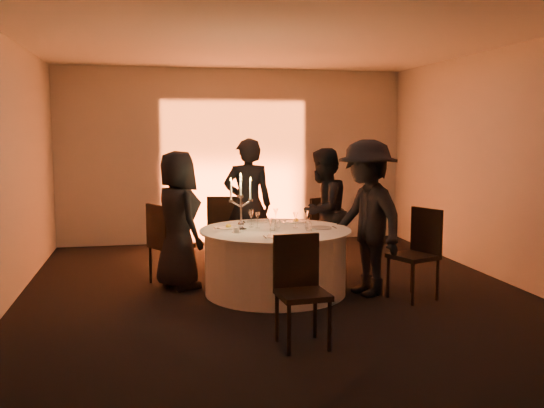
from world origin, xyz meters
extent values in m
plane|color=black|center=(0.00, 0.00, 0.00)|extent=(7.00, 7.00, 0.00)
plane|color=white|center=(0.00, 0.00, 3.00)|extent=(7.00, 7.00, 0.00)
plane|color=beige|center=(0.00, 3.50, 1.50)|extent=(7.00, 0.00, 7.00)
plane|color=beige|center=(0.00, -3.50, 1.50)|extent=(7.00, 0.00, 7.00)
plane|color=beige|center=(-3.00, 0.00, 1.50)|extent=(0.00, 7.00, 7.00)
plane|color=beige|center=(3.00, 0.00, 1.50)|extent=(0.00, 7.00, 7.00)
cube|color=black|center=(0.00, 3.20, 0.05)|extent=(0.25, 0.12, 0.10)
cylinder|color=black|center=(0.00, 0.00, 0.01)|extent=(0.60, 0.60, 0.03)
cylinder|color=black|center=(0.00, 0.00, 0.38)|extent=(0.20, 0.20, 0.75)
cylinder|color=white|center=(0.00, 0.00, 0.38)|extent=(1.68, 1.68, 0.75)
cylinder|color=white|center=(0.00, 0.00, 0.76)|extent=(1.80, 1.80, 0.02)
cube|color=black|center=(-1.20, 0.70, 0.49)|extent=(0.61, 0.61, 0.05)
cube|color=black|center=(-1.38, 0.60, 0.77)|extent=(0.26, 0.41, 0.51)
cylinder|color=black|center=(-0.94, 0.63, 0.24)|extent=(0.04, 0.04, 0.48)
cylinder|color=black|center=(-1.14, 0.97, 0.24)|extent=(0.04, 0.04, 0.48)
cylinder|color=black|center=(-1.27, 0.44, 0.24)|extent=(0.04, 0.04, 0.48)
cylinder|color=black|center=(-1.47, 0.77, 0.24)|extent=(0.04, 0.04, 0.48)
cube|color=black|center=(-0.40, 1.72, 0.48)|extent=(0.53, 0.53, 0.05)
cube|color=black|center=(-0.45, 1.53, 0.76)|extent=(0.44, 0.14, 0.51)
cylinder|color=black|center=(-0.17, 1.86, 0.24)|extent=(0.04, 0.04, 0.47)
cylinder|color=black|center=(-0.54, 1.95, 0.24)|extent=(0.04, 0.04, 0.47)
cylinder|color=black|center=(-0.26, 1.49, 0.24)|extent=(0.04, 0.04, 0.47)
cylinder|color=black|center=(-0.63, 1.58, 0.24)|extent=(0.04, 0.04, 0.47)
cube|color=black|center=(0.84, 1.47, 0.47)|extent=(0.59, 0.59, 0.05)
cube|color=black|center=(0.94, 1.30, 0.74)|extent=(0.40, 0.25, 0.50)
cylinder|color=black|center=(0.91, 1.72, 0.23)|extent=(0.04, 0.04, 0.46)
cylinder|color=black|center=(0.59, 1.53, 0.23)|extent=(0.04, 0.04, 0.46)
cylinder|color=black|center=(1.10, 1.40, 0.23)|extent=(0.04, 0.04, 0.46)
cylinder|color=black|center=(0.78, 1.21, 0.23)|extent=(0.04, 0.04, 0.46)
cube|color=black|center=(1.49, -0.59, 0.50)|extent=(0.59, 0.59, 0.05)
cube|color=black|center=(1.69, -0.51, 0.78)|extent=(0.20, 0.44, 0.52)
cylinder|color=black|center=(1.24, -0.48, 0.24)|extent=(0.04, 0.04, 0.49)
cylinder|color=black|center=(1.38, -0.84, 0.24)|extent=(0.04, 0.04, 0.49)
cylinder|color=black|center=(1.60, -0.34, 0.24)|extent=(0.04, 0.04, 0.49)
cylinder|color=black|center=(1.75, -0.70, 0.24)|extent=(0.04, 0.04, 0.49)
cube|color=black|center=(-0.13, -1.84, 0.48)|extent=(0.47, 0.47, 0.05)
cube|color=black|center=(-0.15, -1.64, 0.75)|extent=(0.44, 0.07, 0.50)
cylinder|color=black|center=(-0.31, -2.04, 0.23)|extent=(0.04, 0.04, 0.47)
cylinder|color=black|center=(0.06, -2.01, 0.23)|extent=(0.04, 0.04, 0.47)
cylinder|color=black|center=(-0.33, -1.67, 0.23)|extent=(0.04, 0.04, 0.47)
cylinder|color=black|center=(0.04, -1.64, 0.23)|extent=(0.04, 0.04, 0.47)
imported|color=black|center=(-1.13, 0.48, 0.85)|extent=(0.82, 0.97, 1.70)
imported|color=black|center=(-0.12, 1.27, 0.92)|extent=(0.71, 0.50, 1.83)
imported|color=black|center=(0.83, 0.84, 0.85)|extent=(1.04, 1.04, 1.71)
imported|color=black|center=(1.04, -0.28, 0.92)|extent=(0.97, 1.32, 1.83)
cylinder|color=white|center=(-0.54, 0.20, 0.78)|extent=(0.28, 0.28, 0.01)
cube|color=#BBBABF|center=(-0.71, 0.20, 0.78)|extent=(0.01, 0.17, 0.01)
cube|color=#BBBABF|center=(-0.37, 0.20, 0.78)|extent=(0.02, 0.17, 0.01)
sphere|color=yellow|center=(-0.54, 0.20, 0.82)|extent=(0.07, 0.07, 0.07)
cylinder|color=white|center=(-0.11, 0.60, 0.78)|extent=(0.27, 0.27, 0.01)
cube|color=#BBBABF|center=(-0.28, 0.60, 0.78)|extent=(0.02, 0.17, 0.01)
cube|color=#BBBABF|center=(0.06, 0.60, 0.78)|extent=(0.02, 0.17, 0.01)
cylinder|color=white|center=(0.38, 0.50, 0.78)|extent=(0.26, 0.26, 0.01)
cube|color=#BBBABF|center=(0.21, 0.50, 0.78)|extent=(0.02, 0.17, 0.01)
cube|color=#BBBABF|center=(0.55, 0.50, 0.78)|extent=(0.01, 0.17, 0.01)
sphere|color=yellow|center=(0.38, 0.50, 0.82)|extent=(0.07, 0.07, 0.07)
cylinder|color=white|center=(0.55, -0.03, 0.78)|extent=(0.26, 0.26, 0.01)
cube|color=#BBBABF|center=(0.38, -0.03, 0.78)|extent=(0.02, 0.17, 0.01)
cube|color=#BBBABF|center=(0.72, -0.03, 0.78)|extent=(0.01, 0.17, 0.01)
cylinder|color=white|center=(-0.06, -0.52, 0.78)|extent=(0.29, 0.29, 0.01)
cube|color=#BBBABF|center=(-0.23, -0.52, 0.78)|extent=(0.02, 0.17, 0.01)
cube|color=#BBBABF|center=(0.11, -0.52, 0.78)|extent=(0.01, 0.17, 0.01)
cylinder|color=white|center=(-0.49, -0.15, 0.77)|extent=(0.11, 0.11, 0.01)
cylinder|color=white|center=(-0.49, -0.15, 0.81)|extent=(0.07, 0.07, 0.06)
cylinder|color=silver|center=(-0.41, -0.01, 0.78)|extent=(0.14, 0.14, 0.02)
sphere|color=silver|center=(-0.41, -0.01, 0.84)|extent=(0.07, 0.07, 0.07)
cylinder|color=silver|center=(-0.41, -0.01, 0.98)|extent=(0.03, 0.03, 0.36)
cylinder|color=silver|center=(-0.41, -0.01, 1.18)|extent=(0.06, 0.06, 0.03)
cylinder|color=white|center=(-0.41, -0.01, 1.30)|extent=(0.02, 0.02, 0.23)
cone|color=#FFA02D|center=(-0.41, -0.01, 1.44)|extent=(0.02, 0.02, 0.04)
cylinder|color=silver|center=(-0.47, -0.01, 1.09)|extent=(0.13, 0.02, 0.09)
cylinder|color=silver|center=(-0.53, -0.01, 1.12)|extent=(0.06, 0.06, 0.03)
cylinder|color=white|center=(-0.53, -0.01, 1.25)|extent=(0.02, 0.02, 0.23)
cone|color=#FFA02D|center=(-0.53, -0.01, 1.38)|extent=(0.02, 0.02, 0.04)
cylinder|color=silver|center=(-0.36, -0.01, 1.09)|extent=(0.13, 0.02, 0.09)
cylinder|color=silver|center=(-0.30, -0.01, 1.12)|extent=(0.06, 0.06, 0.03)
cylinder|color=white|center=(-0.30, -0.01, 1.25)|extent=(0.02, 0.02, 0.23)
cone|color=#FFA02D|center=(-0.30, -0.01, 1.38)|extent=(0.02, 0.02, 0.04)
cylinder|color=silver|center=(-0.26, 0.22, 0.77)|extent=(0.06, 0.06, 0.01)
cylinder|color=silver|center=(-0.26, 0.22, 0.83)|extent=(0.01, 0.01, 0.10)
cone|color=silver|center=(-0.26, 0.22, 0.92)|extent=(0.07, 0.07, 0.09)
cylinder|color=silver|center=(-0.19, 0.12, 0.77)|extent=(0.06, 0.06, 0.01)
cylinder|color=silver|center=(-0.19, 0.12, 0.83)|extent=(0.01, 0.01, 0.10)
cone|color=silver|center=(-0.19, 0.12, 0.92)|extent=(0.07, 0.07, 0.09)
cylinder|color=silver|center=(0.43, 0.18, 0.77)|extent=(0.06, 0.06, 0.01)
cylinder|color=silver|center=(0.43, 0.18, 0.83)|extent=(0.01, 0.01, 0.10)
cone|color=silver|center=(0.43, 0.18, 0.92)|extent=(0.07, 0.07, 0.09)
cylinder|color=silver|center=(-0.22, 0.43, 0.77)|extent=(0.06, 0.06, 0.01)
cylinder|color=silver|center=(-0.22, 0.43, 0.83)|extent=(0.01, 0.01, 0.10)
cone|color=silver|center=(-0.22, 0.43, 0.92)|extent=(0.07, 0.07, 0.09)
cylinder|color=silver|center=(0.10, 0.44, 0.77)|extent=(0.06, 0.06, 0.01)
cylinder|color=silver|center=(0.10, 0.44, 0.83)|extent=(0.01, 0.01, 0.10)
cone|color=silver|center=(0.10, 0.44, 0.92)|extent=(0.07, 0.07, 0.09)
cylinder|color=silver|center=(-0.13, -0.35, 0.77)|extent=(0.06, 0.06, 0.01)
cylinder|color=silver|center=(-0.13, -0.35, 0.83)|extent=(0.01, 0.01, 0.10)
cone|color=silver|center=(-0.13, -0.35, 0.92)|extent=(0.07, 0.07, 0.09)
cylinder|color=silver|center=(0.26, 0.06, 0.77)|extent=(0.06, 0.06, 0.01)
cylinder|color=silver|center=(0.26, 0.06, 0.83)|extent=(0.01, 0.01, 0.10)
cone|color=silver|center=(0.26, 0.06, 0.92)|extent=(0.07, 0.07, 0.09)
cylinder|color=silver|center=(0.36, -0.19, 0.82)|extent=(0.07, 0.07, 0.09)
cylinder|color=silver|center=(0.06, 0.15, 0.82)|extent=(0.07, 0.07, 0.09)
cylinder|color=silver|center=(-0.05, -0.08, 0.82)|extent=(0.07, 0.07, 0.09)
cylinder|color=silver|center=(0.38, -0.08, 0.82)|extent=(0.07, 0.07, 0.09)
camera|label=1|loc=(-1.46, -6.96, 1.93)|focal=40.00mm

